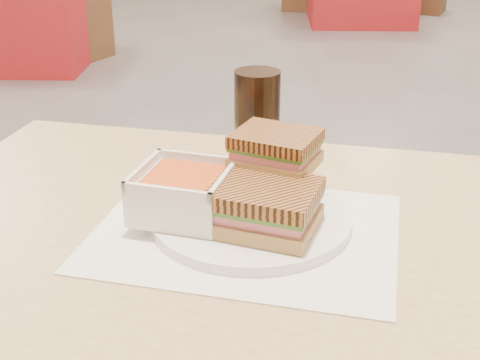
# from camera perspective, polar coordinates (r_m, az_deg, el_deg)

# --- Properties ---
(main_table) EXTENTS (1.24, 0.77, 0.75)m
(main_table) POSITION_cam_1_polar(r_m,az_deg,el_deg) (0.90, 6.84, -11.85)
(main_table) COLOR tan
(main_table) RESTS_ON ground
(tray_liner) EXTENTS (0.42, 0.34, 0.00)m
(tray_liner) POSITION_cam_1_polar(r_m,az_deg,el_deg) (0.85, 0.52, -4.62)
(tray_liner) COLOR white
(tray_liner) RESTS_ON main_table
(plate) EXTENTS (0.27, 0.27, 0.01)m
(plate) POSITION_cam_1_polar(r_m,az_deg,el_deg) (0.87, 1.00, -3.44)
(plate) COLOR white
(plate) RESTS_ON tray_liner
(soup_bowl) EXTENTS (0.13, 0.13, 0.06)m
(soup_bowl) POSITION_cam_1_polar(r_m,az_deg,el_deg) (0.85, -5.06, -1.24)
(soup_bowl) COLOR white
(soup_bowl) RESTS_ON plate
(panini_lower) EXTENTS (0.15, 0.13, 0.06)m
(panini_lower) POSITION_cam_1_polar(r_m,az_deg,el_deg) (0.81, 2.20, -2.39)
(panini_lower) COLOR tan
(panini_lower) RESTS_ON plate
(panini_upper) EXTENTS (0.13, 0.12, 0.05)m
(panini_upper) POSITION_cam_1_polar(r_m,az_deg,el_deg) (0.87, 3.20, 2.76)
(panini_upper) COLOR tan
(panini_upper) RESTS_ON panini_lower
(cola_glass) EXTENTS (0.07, 0.07, 0.16)m
(cola_glass) POSITION_cam_1_polar(r_m,az_deg,el_deg) (1.03, 1.53, 5.44)
(cola_glass) COLOR black
(cola_glass) RESTS_ON main_table
(bg_table_0) EXTENTS (0.96, 0.96, 0.76)m
(bg_table_0) POSITION_cam_1_polar(r_m,az_deg,el_deg) (4.84, -18.73, 14.13)
(bg_table_0) COLOR #AF1F20
(bg_table_0) RESTS_ON ground
(bg_chair_0r) EXTENTS (0.49, 0.49, 0.43)m
(bg_chair_0r) POSITION_cam_1_polar(r_m,az_deg,el_deg) (4.96, -14.40, 12.96)
(bg_chair_0r) COLOR brown
(bg_chair_0r) RESTS_ON ground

